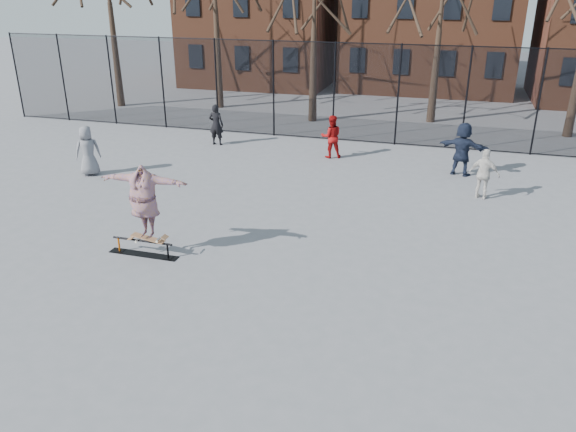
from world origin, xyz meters
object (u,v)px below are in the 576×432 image
(skate_rail, at_px, (143,249))
(bystander_navy, at_px, (462,149))
(bystander_white, at_px, (484,174))
(skateboard, at_px, (148,239))
(bystander_grey, at_px, (88,151))
(bystander_red, at_px, (331,137))
(bystander_black, at_px, (216,125))
(skater, at_px, (144,203))

(skate_rail, relative_size, bystander_navy, 0.98)
(bystander_white, height_order, bystander_navy, bystander_navy)
(skateboard, height_order, bystander_grey, bystander_grey)
(skate_rail, xyz_separation_m, bystander_red, (2.60, 9.40, 0.65))
(skate_rail, height_order, bystander_white, bystander_white)
(bystander_grey, bearing_deg, skate_rail, 95.25)
(bystander_red, bearing_deg, bystander_white, 130.39)
(bystander_grey, height_order, bystander_black, bystander_grey)
(skater, bearing_deg, skateboard, 0.00)
(bystander_white, bearing_deg, skater, 54.42)
(bystander_grey, bearing_deg, bystander_red, 171.10)
(skateboard, xyz_separation_m, bystander_white, (7.83, 6.43, 0.33))
(skateboard, distance_m, bystander_white, 10.14)
(bystander_black, distance_m, bystander_white, 10.83)
(skate_rail, bearing_deg, bystander_black, 102.95)
(skateboard, height_order, bystander_black, bystander_black)
(skate_rail, distance_m, bystander_navy, 11.34)
(bystander_grey, xyz_separation_m, bystander_navy, (12.25, 3.62, 0.06))
(skater, distance_m, bystander_grey, 7.15)
(bystander_black, relative_size, bystander_white, 1.06)
(bystander_red, relative_size, bystander_white, 1.03)
(skateboard, relative_size, bystander_black, 0.54)
(bystander_black, xyz_separation_m, bystander_white, (10.27, -3.44, -0.05))
(skate_rail, height_order, skater, skater)
(skate_rail, relative_size, bystander_white, 1.15)
(skater, bearing_deg, bystander_black, 100.99)
(bystander_navy, bearing_deg, bystander_white, 123.80)
(skateboard, relative_size, bystander_white, 0.58)
(bystander_black, bearing_deg, skateboard, 102.93)
(skate_rail, bearing_deg, bystander_white, 38.77)
(skateboard, height_order, bystander_navy, bystander_navy)
(skate_rail, relative_size, bystander_grey, 1.05)
(skateboard, distance_m, skater, 0.94)
(bystander_grey, relative_size, bystander_white, 1.10)
(bystander_black, bearing_deg, skate_rail, 102.02)
(skateboard, bearing_deg, bystander_grey, 135.43)
(bystander_black, bearing_deg, bystander_red, 173.62)
(bystander_white, bearing_deg, skateboard, 54.42)
(bystander_grey, bearing_deg, skater, 96.20)
(bystander_black, relative_size, bystander_navy, 0.90)
(bystander_white, bearing_deg, bystander_navy, -58.06)
(skater, xyz_separation_m, bystander_red, (2.44, 9.40, -0.58))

